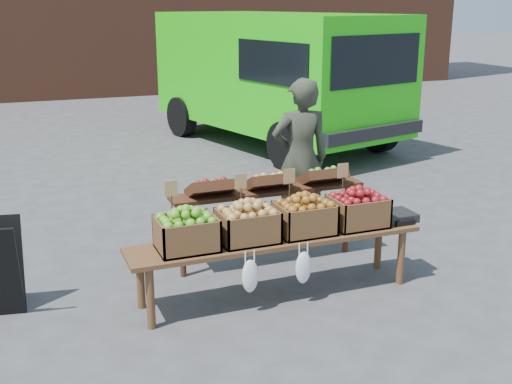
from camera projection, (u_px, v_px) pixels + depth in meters
name	position (u px, v px, depth m)	size (l,w,h in m)	color
ground	(274.00, 279.00, 6.23)	(80.00, 80.00, 0.00)	#474749
delivery_van	(275.00, 80.00, 11.88)	(2.45, 5.34, 2.39)	#1CD50E
vendor	(300.00, 158.00, 7.19)	(0.66, 0.43, 1.80)	#313628
back_table	(268.00, 215.00, 6.47)	(2.10, 0.44, 1.04)	#3C2111
display_bench	(276.00, 266.00, 5.81)	(2.70, 0.56, 0.57)	#57361E
crate_golden_apples	(187.00, 234.00, 5.40)	(0.50, 0.40, 0.28)	#368E17
crate_russet_pears	(248.00, 226.00, 5.60)	(0.50, 0.40, 0.28)	#AF913B
crate_red_apples	(304.00, 218.00, 5.79)	(0.50, 0.40, 0.28)	#955112
crate_green_apples	(358.00, 211.00, 5.98)	(0.50, 0.40, 0.28)	maroon
weighing_scale	(396.00, 216.00, 6.16)	(0.34, 0.30, 0.08)	black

